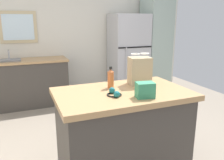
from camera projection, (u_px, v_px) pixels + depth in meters
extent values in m
plane|color=gray|center=(123.00, 151.00, 2.94)|extent=(6.20, 6.20, 0.00)
cube|color=silver|center=(74.00, 32.00, 4.86)|extent=(5.16, 0.10, 2.75)
cube|color=#CCB78C|center=(18.00, 27.00, 4.39)|extent=(0.68, 0.04, 0.60)
cube|color=white|center=(18.00, 27.00, 4.37)|extent=(0.56, 0.02, 0.48)
cube|color=#423D38|center=(122.00, 133.00, 2.53)|extent=(1.32, 0.78, 0.84)
cube|color=tan|center=(123.00, 94.00, 2.41)|extent=(1.40, 0.86, 0.06)
cube|color=#B7B7BC|center=(128.00, 55.00, 5.03)|extent=(0.77, 0.63, 1.75)
cube|color=black|center=(135.00, 47.00, 4.69)|extent=(0.76, 0.01, 0.02)
cylinder|color=#B7B7BC|center=(126.00, 67.00, 4.69)|extent=(0.02, 0.02, 0.79)
cube|color=#9EB2A8|center=(155.00, 42.00, 5.21)|extent=(0.55, 0.60, 2.26)
cube|color=#423D38|center=(25.00, 84.00, 4.39)|extent=(1.57, 0.55, 0.86)
cube|color=tan|center=(23.00, 61.00, 4.28)|extent=(1.61, 0.59, 0.04)
cube|color=slate|center=(10.00, 63.00, 4.20)|extent=(0.40, 0.32, 0.14)
cylinder|color=#B7B7BC|center=(9.00, 55.00, 4.29)|extent=(0.03, 0.03, 0.18)
cylinder|color=#B7B7BC|center=(8.00, 51.00, 4.21)|extent=(0.02, 0.14, 0.02)
cube|color=tan|center=(140.00, 71.00, 2.63)|extent=(0.27, 0.21, 0.32)
torus|color=white|center=(135.00, 54.00, 2.56)|extent=(0.12, 0.12, 0.01)
torus|color=white|center=(145.00, 54.00, 2.60)|extent=(0.12, 0.12, 0.01)
cube|color=#388E66|center=(145.00, 90.00, 2.19)|extent=(0.19, 0.15, 0.15)
cylinder|color=#C66633|center=(111.00, 80.00, 2.51)|extent=(0.07, 0.07, 0.18)
cone|color=#C66633|center=(111.00, 70.00, 2.48)|extent=(0.06, 0.06, 0.03)
cylinder|color=black|center=(111.00, 68.00, 2.48)|extent=(0.03, 0.03, 0.02)
torus|color=black|center=(114.00, 95.00, 2.27)|extent=(0.16, 0.16, 0.01)
sphere|color=#19666B|center=(117.00, 94.00, 2.21)|extent=(0.06, 0.06, 0.06)
sphere|color=#19666B|center=(112.00, 90.00, 2.33)|extent=(0.06, 0.06, 0.06)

